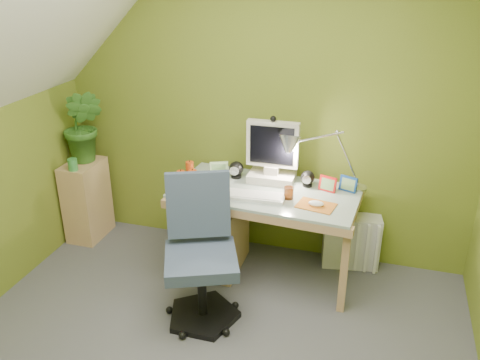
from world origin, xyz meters
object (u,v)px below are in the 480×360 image
(desk, at_px, (265,233))
(monitor, at_px, (273,146))
(potted_plant, at_px, (83,126))
(task_chair, at_px, (201,259))
(desk_lamp, at_px, (336,145))
(radiator, at_px, (351,241))
(side_ledge, at_px, (87,200))

(desk, distance_m, monitor, 0.65)
(monitor, bearing_deg, potted_plant, 179.14)
(potted_plant, distance_m, task_chair, 1.61)
(monitor, height_order, potted_plant, potted_plant)
(monitor, height_order, desk_lamp, desk_lamp)
(desk, xyz_separation_m, monitor, (0.00, 0.18, 0.62))
(desk, bearing_deg, radiator, 29.86)
(potted_plant, height_order, radiator, potted_plant)
(radiator, bearing_deg, desk, -163.74)
(desk_lamp, relative_size, radiator, 1.53)
(task_chair, bearing_deg, side_ledge, 127.11)
(monitor, bearing_deg, side_ledge, -179.05)
(side_ledge, relative_size, task_chair, 0.72)
(desk, bearing_deg, potted_plant, 177.38)
(potted_plant, xyz_separation_m, task_chair, (1.29, -0.81, -0.51))
(desk_lamp, bearing_deg, potted_plant, 171.24)
(side_ledge, distance_m, potted_plant, 0.64)
(desk_lamp, distance_m, task_chair, 1.22)
(potted_plant, distance_m, radiator, 2.31)
(monitor, relative_size, side_ledge, 0.80)
(monitor, xyz_separation_m, radiator, (0.62, 0.12, -0.76))
(desk, distance_m, task_chair, 0.70)
(side_ledge, height_order, radiator, side_ledge)
(task_chair, bearing_deg, desk, 44.22)
(monitor, relative_size, radiator, 1.28)
(radiator, bearing_deg, potted_plant, 173.51)
(side_ledge, bearing_deg, radiator, 4.47)
(side_ledge, relative_size, potted_plant, 1.11)
(desk_lamp, xyz_separation_m, radiator, (0.17, 0.12, -0.81))
(desk_lamp, relative_size, task_chair, 0.70)
(potted_plant, bearing_deg, task_chair, -32.10)
(potted_plant, height_order, task_chair, potted_plant)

